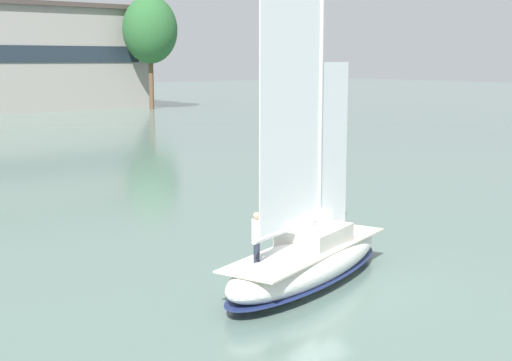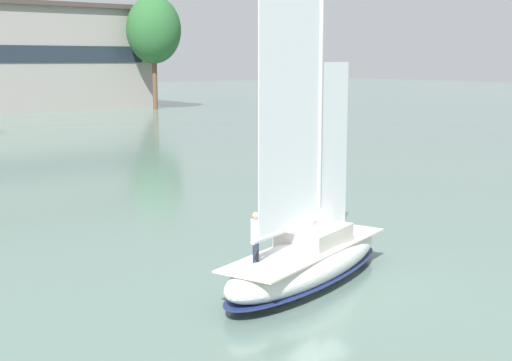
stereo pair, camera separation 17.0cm
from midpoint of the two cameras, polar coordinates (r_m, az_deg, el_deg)
ground_plane at (r=25.49m, az=4.29°, el=-8.17°), size 400.00×400.00×0.00m
waterfront_building at (r=117.09m, az=-19.25°, el=9.32°), size 43.95×15.85×16.30m
tree_shore_center at (r=114.89m, az=-8.15°, el=11.83°), size 8.56×8.56×17.62m
sailboat_main at (r=25.20m, az=4.33°, el=-5.92°), size 9.76×5.62×12.95m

